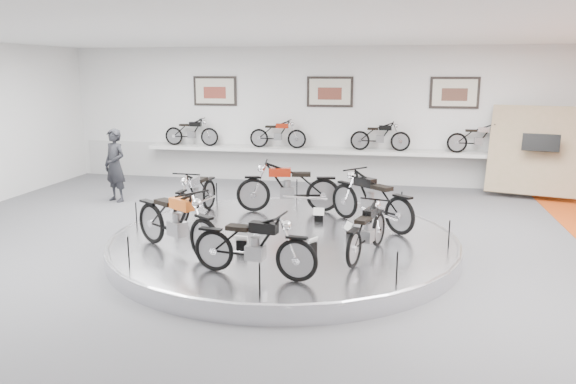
% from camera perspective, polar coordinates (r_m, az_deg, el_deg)
% --- Properties ---
extents(floor, '(16.00, 16.00, 0.00)m').
position_cam_1_polar(floor, '(10.28, -0.77, -6.53)').
color(floor, '#565658').
rests_on(floor, ground).
extents(ceiling, '(16.00, 16.00, 0.00)m').
position_cam_1_polar(ceiling, '(9.75, -0.84, 16.31)').
color(ceiling, white).
rests_on(ceiling, wall_back).
extents(wall_back, '(16.00, 0.00, 16.00)m').
position_cam_1_polar(wall_back, '(16.69, 4.25, 7.72)').
color(wall_back, silver).
rests_on(wall_back, floor).
extents(wall_front, '(16.00, 0.00, 16.00)m').
position_cam_1_polar(wall_front, '(3.49, -26.04, -11.09)').
color(wall_front, silver).
rests_on(wall_front, floor).
extents(dado_band, '(15.68, 0.04, 1.10)m').
position_cam_1_polar(dado_band, '(16.85, 4.17, 2.79)').
color(dado_band, '#BCBCBA').
rests_on(dado_band, floor).
extents(display_platform, '(6.40, 6.40, 0.30)m').
position_cam_1_polar(display_platform, '(10.51, -0.43, -5.24)').
color(display_platform, silver).
rests_on(display_platform, floor).
extents(platform_rim, '(6.40, 6.40, 0.10)m').
position_cam_1_polar(platform_rim, '(10.47, -0.43, -4.62)').
color(platform_rim, '#B2B2BA').
rests_on(platform_rim, display_platform).
extents(shelf, '(11.00, 0.55, 0.10)m').
position_cam_1_polar(shelf, '(16.50, 4.07, 4.18)').
color(shelf, silver).
rests_on(shelf, wall_back).
extents(poster_left, '(1.35, 0.06, 0.88)m').
position_cam_1_polar(poster_left, '(17.39, -7.43, 10.14)').
color(poster_left, beige).
rests_on(poster_left, wall_back).
extents(poster_center, '(1.35, 0.06, 0.88)m').
position_cam_1_polar(poster_center, '(16.61, 4.27, 10.11)').
color(poster_center, beige).
rests_on(poster_center, wall_back).
extents(poster_right, '(1.35, 0.06, 0.88)m').
position_cam_1_polar(poster_right, '(16.55, 16.56, 9.64)').
color(poster_right, beige).
rests_on(poster_right, wall_back).
extents(display_panel, '(2.56, 1.52, 2.30)m').
position_cam_1_polar(display_panel, '(16.15, 23.96, 3.87)').
color(display_panel, tan).
rests_on(display_panel, floor).
extents(shelf_bike_a, '(1.22, 0.43, 0.73)m').
position_cam_1_polar(shelf_bike_a, '(17.47, -9.77, 5.85)').
color(shelf_bike_a, black).
rests_on(shelf_bike_a, shelf).
extents(shelf_bike_b, '(1.22, 0.43, 0.73)m').
position_cam_1_polar(shelf_bike_b, '(16.70, -1.04, 5.74)').
color(shelf_bike_b, '#971F0B').
rests_on(shelf_bike_b, shelf).
extents(shelf_bike_c, '(1.22, 0.43, 0.73)m').
position_cam_1_polar(shelf_bike_c, '(16.33, 9.34, 5.43)').
color(shelf_bike_c, black).
rests_on(shelf_bike_c, shelf).
extents(shelf_bike_d, '(1.22, 0.43, 0.73)m').
position_cam_1_polar(shelf_bike_d, '(16.47, 18.80, 5.00)').
color(shelf_bike_d, silver).
rests_on(shelf_bike_d, shelf).
extents(bike_a, '(1.84, 1.74, 1.10)m').
position_cam_1_polar(bike_a, '(11.09, 8.43, -0.69)').
color(bike_a, black).
rests_on(bike_a, display_platform).
extents(bike_b, '(1.99, 0.99, 1.12)m').
position_cam_1_polar(bike_b, '(12.09, 0.02, 0.56)').
color(bike_b, '#971F0B').
rests_on(bike_b, display_platform).
extents(bike_c, '(0.71, 1.75, 1.01)m').
position_cam_1_polar(bike_c, '(11.81, -9.35, -0.15)').
color(bike_c, silver).
rests_on(bike_c, display_platform).
extents(bike_d, '(1.96, 1.58, 1.12)m').
position_cam_1_polar(bike_d, '(9.55, -11.28, -2.86)').
color(bike_d, '#CC591B').
rests_on(bike_d, display_platform).
extents(bike_e, '(1.74, 0.83, 0.98)m').
position_cam_1_polar(bike_e, '(8.33, -3.47, -5.36)').
color(bike_e, black).
rests_on(bike_e, display_platform).
extents(bike_f, '(0.94, 1.63, 0.90)m').
position_cam_1_polar(bike_f, '(9.30, 8.04, -3.82)').
color(bike_f, black).
rests_on(bike_f, display_platform).
extents(visitor, '(0.80, 0.68, 1.87)m').
position_cam_1_polar(visitor, '(15.01, -17.17, 2.60)').
color(visitor, black).
rests_on(visitor, floor).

